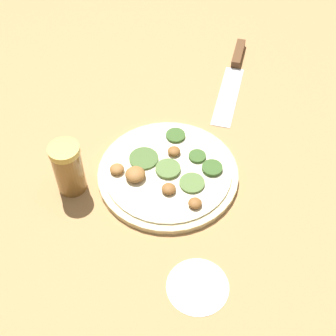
# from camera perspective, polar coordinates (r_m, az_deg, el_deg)

# --- Properties ---
(ground_plane) EXTENTS (3.00, 3.00, 0.00)m
(ground_plane) POSITION_cam_1_polar(r_m,az_deg,el_deg) (0.88, 0.00, -0.90)
(ground_plane) COLOR tan
(pizza) EXTENTS (0.26, 0.26, 0.03)m
(pizza) POSITION_cam_1_polar(r_m,az_deg,el_deg) (0.87, -0.04, -0.54)
(pizza) COLOR beige
(pizza) RESTS_ON ground_plane
(knife) EXTENTS (0.11, 0.29, 0.02)m
(knife) POSITION_cam_1_polar(r_m,az_deg,el_deg) (1.11, 8.12, 11.92)
(knife) COLOR silver
(knife) RESTS_ON ground_plane
(spice_jar) EXTENTS (0.05, 0.05, 0.11)m
(spice_jar) POSITION_cam_1_polar(r_m,az_deg,el_deg) (0.84, -12.07, 0.00)
(spice_jar) COLOR olive
(spice_jar) RESTS_ON ground_plane
(flour_patch) EXTENTS (0.10, 0.10, 0.00)m
(flour_patch) POSITION_cam_1_polar(r_m,az_deg,el_deg) (0.76, 3.63, -14.21)
(flour_patch) COLOR white
(flour_patch) RESTS_ON ground_plane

